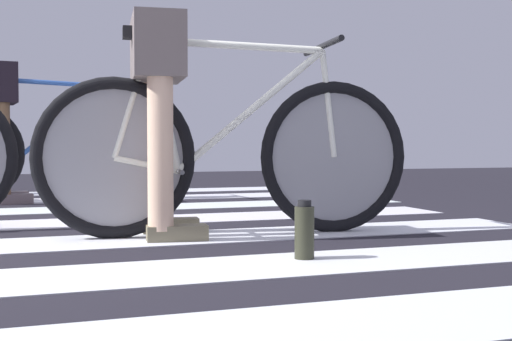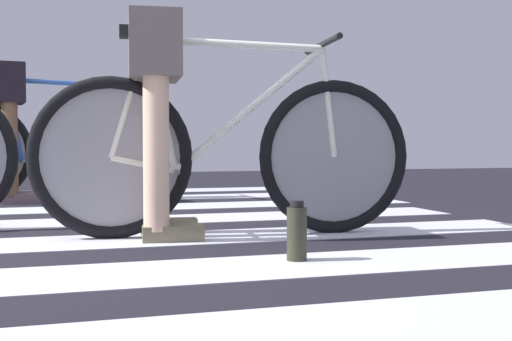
{
  "view_description": "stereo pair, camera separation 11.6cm",
  "coord_description": "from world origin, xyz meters",
  "px_view_note": "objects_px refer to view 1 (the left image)",
  "views": [
    {
      "loc": [
        0.15,
        -3.01,
        0.44
      ],
      "look_at": [
        1.24,
        0.12,
        0.31
      ],
      "focal_mm": 47.23,
      "sensor_mm": 36.0,
      "label": 1
    },
    {
      "loc": [
        0.26,
        -3.01,
        0.44
      ],
      "look_at": [
        1.24,
        0.12,
        0.31
      ],
      "focal_mm": 47.23,
      "sensor_mm": 36.0,
      "label": 2
    }
  ],
  "objects_px": {
    "cyclist_1_of_4": "(159,95)",
    "bicycle_3_of_4": "(46,149)",
    "water_bottle": "(304,232)",
    "bicycle_1_of_4": "(227,151)",
    "cyclist_3_of_4": "(1,113)"
  },
  "relations": [
    {
      "from": "bicycle_1_of_4",
      "to": "bicycle_3_of_4",
      "type": "relative_size",
      "value": 1.0
    },
    {
      "from": "cyclist_1_of_4",
      "to": "water_bottle",
      "type": "height_order",
      "value": "cyclist_1_of_4"
    },
    {
      "from": "cyclist_1_of_4",
      "to": "bicycle_3_of_4",
      "type": "relative_size",
      "value": 0.57
    },
    {
      "from": "bicycle_1_of_4",
      "to": "water_bottle",
      "type": "relative_size",
      "value": 7.99
    },
    {
      "from": "bicycle_3_of_4",
      "to": "cyclist_3_of_4",
      "type": "bearing_deg",
      "value": -180.0
    },
    {
      "from": "bicycle_1_of_4",
      "to": "water_bottle",
      "type": "height_order",
      "value": "bicycle_1_of_4"
    },
    {
      "from": "bicycle_3_of_4",
      "to": "bicycle_1_of_4",
      "type": "bearing_deg",
      "value": -77.82
    },
    {
      "from": "cyclist_1_of_4",
      "to": "bicycle_1_of_4",
      "type": "bearing_deg",
      "value": -0.0
    },
    {
      "from": "bicycle_3_of_4",
      "to": "water_bottle",
      "type": "xyz_separation_m",
      "value": [
        0.79,
        -2.92,
        -0.28
      ]
    },
    {
      "from": "cyclist_1_of_4",
      "to": "water_bottle",
      "type": "relative_size",
      "value": 4.53
    },
    {
      "from": "bicycle_1_of_4",
      "to": "cyclist_1_of_4",
      "type": "xyz_separation_m",
      "value": [
        -0.31,
        0.03,
        0.25
      ]
    },
    {
      "from": "cyclist_1_of_4",
      "to": "bicycle_3_of_4",
      "type": "bearing_deg",
      "value": 106.89
    },
    {
      "from": "water_bottle",
      "to": "cyclist_1_of_4",
      "type": "bearing_deg",
      "value": 117.13
    },
    {
      "from": "cyclist_3_of_4",
      "to": "water_bottle",
      "type": "xyz_separation_m",
      "value": [
        1.1,
        -2.89,
        -0.54
      ]
    },
    {
      "from": "water_bottle",
      "to": "bicycle_1_of_4",
      "type": "bearing_deg",
      "value": 96.01
    }
  ]
}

